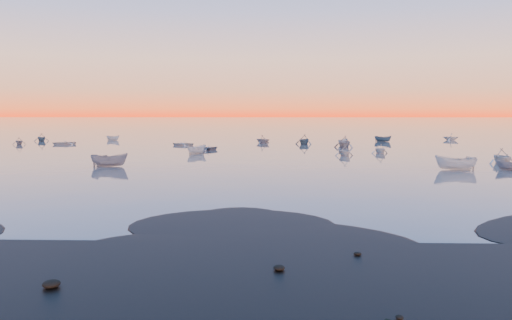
# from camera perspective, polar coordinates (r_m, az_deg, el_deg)

# --- Properties ---
(ground) EXTENTS (600.00, 600.00, 0.00)m
(ground) POSITION_cam_1_polar(r_m,az_deg,el_deg) (126.95, -0.10, 2.87)
(ground) COLOR slate
(ground) RESTS_ON ground
(mud_lobes) EXTENTS (140.00, 6.00, 0.07)m
(mud_lobes) POSITION_cam_1_polar(r_m,az_deg,el_deg) (26.83, -7.15, -8.17)
(mud_lobes) COLOR black
(mud_lobes) RESTS_ON ground
(moored_fleet) EXTENTS (124.00, 58.00, 1.20)m
(moored_fleet) POSITION_cam_1_polar(r_m,az_deg,el_deg) (80.08, -1.18, 1.16)
(moored_fleet) COLOR silver
(moored_fleet) RESTS_ON ground
(boat_near_center) EXTENTS (1.94, 4.33, 1.48)m
(boat_near_center) POSITION_cam_1_polar(r_m,az_deg,el_deg) (59.22, -16.40, -0.71)
(boat_near_center) COLOR slate
(boat_near_center) RESTS_ON ground
(boat_near_right) EXTENTS (3.59, 2.37, 1.15)m
(boat_near_right) POSITION_cam_1_polar(r_m,az_deg,el_deg) (70.88, 10.11, 0.47)
(boat_near_right) COLOR silver
(boat_near_right) RESTS_ON ground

